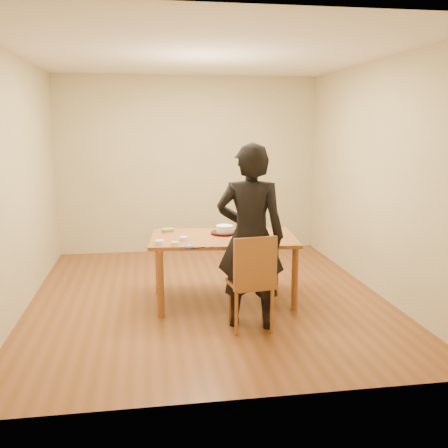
{
  "coord_description": "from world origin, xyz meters",
  "views": [
    {
      "loc": [
        -0.67,
        -5.49,
        1.95
      ],
      "look_at": [
        0.16,
        -0.23,
        0.9
      ],
      "focal_mm": 40.0,
      "sensor_mm": 36.0,
      "label": 1
    }
  ],
  "objects": [
    {
      "name": "frosting_dome",
      "position": [
        0.2,
        -0.06,
        0.85
      ],
      "size": [
        0.19,
        0.19,
        0.03
      ],
      "primitive_type": "ellipsoid",
      "color": "white",
      "rests_on": "cake"
    },
    {
      "name": "frosting_lid",
      "position": [
        -0.26,
        -0.62,
        0.75
      ],
      "size": [
        0.09,
        0.09,
        0.01
      ],
      "primitive_type": "cylinder",
      "color": "#18329D",
      "rests_on": "dining_table"
    },
    {
      "name": "person",
      "position": [
        0.31,
        -0.91,
        0.9
      ],
      "size": [
        0.75,
        0.6,
        1.8
      ],
      "primitive_type": "imported",
      "rotation": [
        0.0,
        0.0,
        2.85
      ],
      "color": "black",
      "rests_on": "floor"
    },
    {
      "name": "cake_plate",
      "position": [
        0.2,
        -0.06,
        0.76
      ],
      "size": [
        0.32,
        0.32,
        0.02
      ],
      "primitive_type": "cylinder",
      "color": "red",
      "rests_on": "dining_table"
    },
    {
      "name": "ramekin_green",
      "position": [
        -0.39,
        -0.51,
        0.77
      ],
      "size": [
        0.08,
        0.08,
        0.04
      ],
      "primitive_type": "cylinder",
      "color": "white",
      "rests_on": "dining_table"
    },
    {
      "name": "room_shell",
      "position": [
        0.0,
        0.34,
        1.35
      ],
      "size": [
        4.0,
        4.5,
        2.7
      ],
      "color": "brown",
      "rests_on": "ground"
    },
    {
      "name": "candy_box_pink",
      "position": [
        -0.43,
        0.15,
        0.76
      ],
      "size": [
        0.13,
        0.08,
        0.02
      ],
      "primitive_type": "cube",
      "rotation": [
        0.0,
        0.0,
        0.21
      ],
      "color": "#CC307D",
      "rests_on": "dining_table"
    },
    {
      "name": "dining_chair",
      "position": [
        0.31,
        -0.96,
        0.45
      ],
      "size": [
        0.46,
        0.46,
        0.04
      ],
      "primitive_type": "cube",
      "rotation": [
        0.0,
        0.0,
        0.15
      ],
      "color": "brown",
      "rests_on": "floor"
    },
    {
      "name": "ramekin_multi",
      "position": [
        -0.55,
        -0.46,
        0.77
      ],
      "size": [
        0.09,
        0.09,
        0.04
      ],
      "primitive_type": "cylinder",
      "color": "white",
      "rests_on": "dining_table"
    },
    {
      "name": "frosting_dollop",
      "position": [
        -0.26,
        -0.62,
        0.77
      ],
      "size": [
        0.04,
        0.04,
        0.02
      ],
      "primitive_type": "ellipsoid",
      "color": "white",
      "rests_on": "frosting_lid"
    },
    {
      "name": "ramekin_yellow",
      "position": [
        -0.29,
        -0.31,
        0.77
      ],
      "size": [
        0.09,
        0.09,
        0.04
      ],
      "primitive_type": "cylinder",
      "color": "white",
      "rests_on": "dining_table"
    },
    {
      "name": "cake",
      "position": [
        0.2,
        -0.06,
        0.81
      ],
      "size": [
        0.2,
        0.2,
        0.06
      ],
      "primitive_type": "cylinder",
      "color": "white",
      "rests_on": "cake_plate"
    },
    {
      "name": "dining_table",
      "position": [
        0.16,
        -0.18,
        0.73
      ],
      "size": [
        1.66,
        1.09,
        0.04
      ],
      "primitive_type": "cube",
      "rotation": [
        0.0,
        0.0,
        -0.1
      ],
      "color": "brown",
      "rests_on": "floor"
    },
    {
      "name": "spatula",
      "position": [
        -0.17,
        -0.67,
        0.75
      ],
      "size": [
        0.15,
        0.06,
        0.01
      ],
      "primitive_type": "cube",
      "rotation": [
        0.0,
        0.0,
        0.27
      ],
      "color": "black",
      "rests_on": "dining_table"
    },
    {
      "name": "candy_box_green",
      "position": [
        -0.44,
        0.16,
        0.78
      ],
      "size": [
        0.15,
        0.1,
        0.02
      ],
      "primitive_type": "cube",
      "rotation": [
        0.0,
        0.0,
        0.22
      ],
      "color": "green",
      "rests_on": "candy_box_pink"
    },
    {
      "name": "frosting_tub",
      "position": [
        0.21,
        -0.57,
        0.79
      ],
      "size": [
        0.08,
        0.08,
        0.07
      ],
      "primitive_type": "cylinder",
      "color": "white",
      "rests_on": "dining_table"
    }
  ]
}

